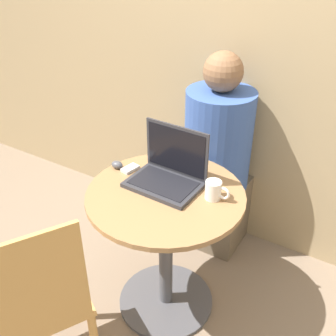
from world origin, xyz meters
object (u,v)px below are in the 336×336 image
object	(u,v)px
cell_phone	(130,169)
chair_empty	(38,306)
laptop	(168,172)
person_seated	(220,169)

from	to	relation	value
cell_phone	chair_empty	xyz separation A→B (m)	(0.03, -0.70, -0.27)
laptop	cell_phone	world-z (taller)	laptop
chair_empty	cell_phone	bearing A→B (deg)	92.76
laptop	cell_phone	bearing A→B (deg)	-179.38
chair_empty	person_seated	world-z (taller)	person_seated
laptop	cell_phone	distance (m)	0.23
cell_phone	person_seated	bearing A→B (deg)	66.94
chair_empty	person_seated	bearing A→B (deg)	80.61
cell_phone	person_seated	xyz separation A→B (m)	(0.24, 0.57, -0.23)
person_seated	chair_empty	bearing A→B (deg)	-99.39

